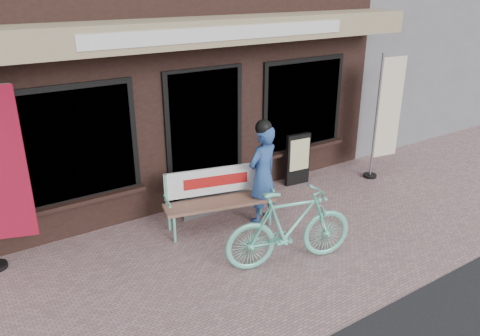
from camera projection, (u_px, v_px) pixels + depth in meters
ground at (280, 254)px, 6.23m from camera, size 70.00×70.00×0.00m
storefront at (126, 3)px, 8.97m from camera, size 7.00×6.77×6.00m
neighbor_right_near at (396, 3)px, 13.80m from camera, size 10.00×7.00×5.60m
bench at (218, 193)px, 6.81m from camera, size 1.67×0.77×0.88m
person at (263, 173)px, 6.85m from camera, size 0.61×0.48×1.59m
bicycle at (290, 227)px, 5.88m from camera, size 1.78×0.91×1.03m
nobori_cream at (386, 115)px, 8.36m from camera, size 0.67×0.28×2.27m
menu_stand at (298, 159)px, 8.24m from camera, size 0.47×0.15×0.93m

